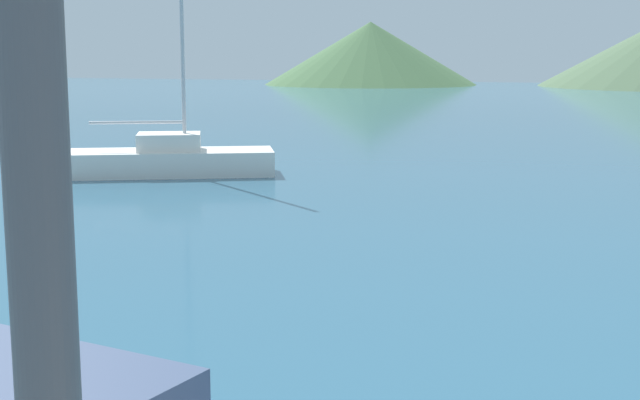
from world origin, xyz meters
TOP-DOWN VIEW (x-y plane):
  - sailboat_inner at (-7.95, 24.05)m, footprint 6.85×4.78m
  - hill_west at (-24.00, 106.34)m, footprint 26.14×26.14m

SIDE VIEW (x-z plane):
  - sailboat_inner at x=-7.95m, z-range -4.04..5.09m
  - hill_west at x=-24.00m, z-range 0.00..7.65m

